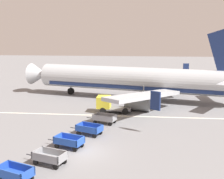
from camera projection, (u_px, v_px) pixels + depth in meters
ground_plane at (83, 152)px, 25.52m from camera, size 220.00×220.00×0.00m
apron_stripe at (102, 115)px, 36.83m from camera, size 120.00×0.36×0.01m
airplane at (138, 80)px, 45.29m from camera, size 37.28×30.18×11.34m
baggage_cart_nearest at (14, 173)px, 20.30m from camera, size 3.58×2.20×1.07m
baggage_cart_second_in_row at (50, 157)px, 22.95m from camera, size 3.60×2.13×1.07m
baggage_cart_third_in_row at (69, 141)px, 26.30m from camera, size 3.60×2.14×1.07m
baggage_cart_fourth_in_row at (89, 129)px, 29.68m from camera, size 3.58×2.21×1.07m
baggage_cart_far_end at (105, 118)px, 33.44m from camera, size 3.61×2.09×1.07m
service_truck_beside_carts at (108, 104)px, 38.19m from camera, size 4.41×2.07×2.10m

